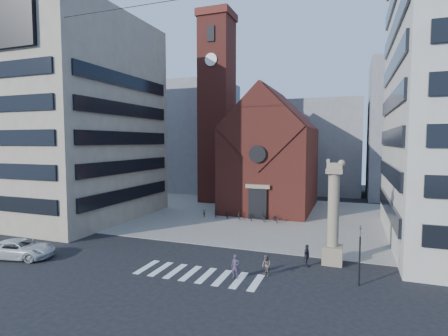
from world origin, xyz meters
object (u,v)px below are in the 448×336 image
at_px(traffic_light, 360,254).
at_px(pedestrian_0, 235,266).
at_px(pedestrian_1, 266,265).
at_px(white_car, 21,249).
at_px(pedestrian_2, 307,256).
at_px(scooter_0, 204,213).
at_px(lion_column, 333,222).

xyz_separation_m(traffic_light, pedestrian_0, (-8.56, -1.71, -1.40)).
relative_size(pedestrian_0, pedestrian_1, 1.13).
bearing_deg(white_car, traffic_light, -95.88).
xyz_separation_m(pedestrian_0, pedestrian_1, (2.03, 1.27, -0.10)).
relative_size(pedestrian_0, pedestrian_2, 0.98).
bearing_deg(scooter_0, lion_column, -61.72).
bearing_deg(traffic_light, scooter_0, 138.43).
height_order(lion_column, traffic_light, lion_column).
relative_size(pedestrian_1, scooter_0, 0.87).
relative_size(white_car, pedestrian_2, 3.19).
bearing_deg(pedestrian_1, white_car, -128.95).
bearing_deg(pedestrian_1, traffic_light, 45.50).
relative_size(traffic_light, scooter_0, 2.38).
relative_size(traffic_light, pedestrian_2, 2.38).
xyz_separation_m(traffic_light, pedestrian_1, (-6.53, -0.44, -1.50)).
xyz_separation_m(lion_column, traffic_light, (1.99, -4.00, -1.17)).
bearing_deg(pedestrian_1, pedestrian_0, -106.29).
distance_m(lion_column, white_car, 26.81).
distance_m(traffic_light, pedestrian_2, 4.86).
height_order(lion_column, white_car, lion_column).
height_order(traffic_light, pedestrian_2, traffic_light).
xyz_separation_m(white_car, pedestrian_1, (20.94, 3.46, -0.02)).
bearing_deg(lion_column, traffic_light, -63.54).
bearing_deg(pedestrian_0, pedestrian_2, 45.30).
distance_m(lion_column, traffic_light, 4.62).
bearing_deg(pedestrian_0, lion_column, 43.90).
xyz_separation_m(pedestrian_1, scooter_0, (-12.64, 17.43, -0.26)).
bearing_deg(pedestrian_0, traffic_light, 14.19).
height_order(white_car, scooter_0, white_car).
bearing_deg(pedestrian_2, pedestrian_1, 150.56).
bearing_deg(scooter_0, traffic_light, -66.17).
bearing_deg(lion_column, scooter_0, 142.89).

